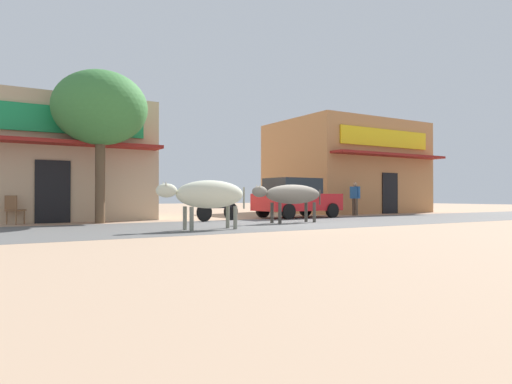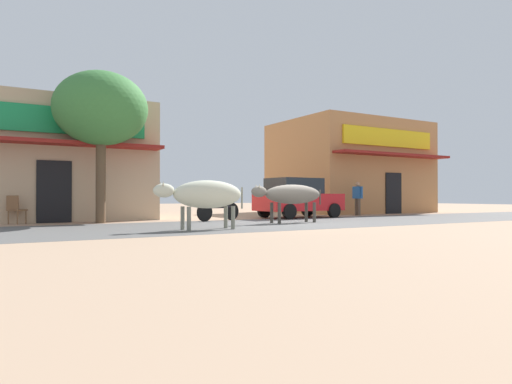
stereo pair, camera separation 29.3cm
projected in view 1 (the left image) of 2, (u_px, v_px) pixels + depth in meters
The scene contains 11 objects.
ground at pixel (288, 223), 15.16m from camera, with size 80.00×80.00×0.00m, color tan.
asphalt_road at pixel (288, 223), 15.16m from camera, with size 72.00×5.53×0.00m, color #575655.
storefront_left_cafe at pixel (58, 163), 18.08m from camera, with size 6.25×6.80×4.45m.
storefront_right_club at pixel (346, 168), 25.95m from camera, with size 7.63×6.80×4.97m.
roadside_tree at pixel (100, 109), 15.12m from camera, with size 3.07×3.07×5.05m.
parked_hatchback_car at pixel (296, 198), 19.03m from camera, with size 3.71×2.06×1.64m.
parked_motorcycle at pixel (219, 208), 16.64m from camera, with size 1.89×0.58×1.08m.
cow_near_brown at pixel (208, 195), 12.25m from camera, with size 2.58×0.65×1.33m.
cow_far_dark at pixel (292, 195), 15.39m from camera, with size 2.86×0.71×1.29m.
pedestrian_by_shop at pixel (355, 196), 21.29m from camera, with size 0.35×0.61×1.56m.
cafe_chair_near_tree at pixel (14, 208), 14.46m from camera, with size 0.62×0.62×0.92m.
Camera 1 is at (-8.77, -12.42, 0.90)m, focal length 32.08 mm.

